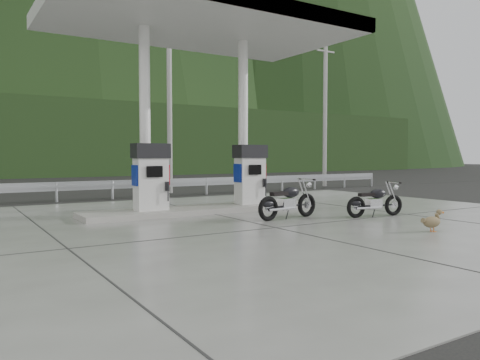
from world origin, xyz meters
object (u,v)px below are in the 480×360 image
gas_pump_right (250,174)px  motorcycle_right (375,202)px  duck (432,222)px  motorcycle_left (288,201)px  gas_pump_left (151,177)px

gas_pump_right → motorcycle_right: (1.80, -3.34, -0.65)m
duck → motorcycle_right: bearing=74.9°
motorcycle_right → motorcycle_left: bearing=166.2°
gas_pump_left → motorcycle_left: (2.78, -2.43, -0.61)m
gas_pump_right → duck: bearing=-81.1°
gas_pump_left → gas_pump_right: same height
gas_pump_left → motorcycle_left: 3.74m
gas_pump_left → motorcycle_left: gas_pump_left is taller
motorcycle_right → gas_pump_right: bearing=126.8°
gas_pump_right → duck: 5.85m
gas_pump_right → duck: gas_pump_right is taller
gas_pump_right → motorcycle_right: gas_pump_right is taller
gas_pump_left → motorcycle_right: (5.00, -3.34, -0.65)m
gas_pump_right → duck: (0.90, -5.71, -0.85)m
motorcycle_left → gas_pump_left: bearing=132.4°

